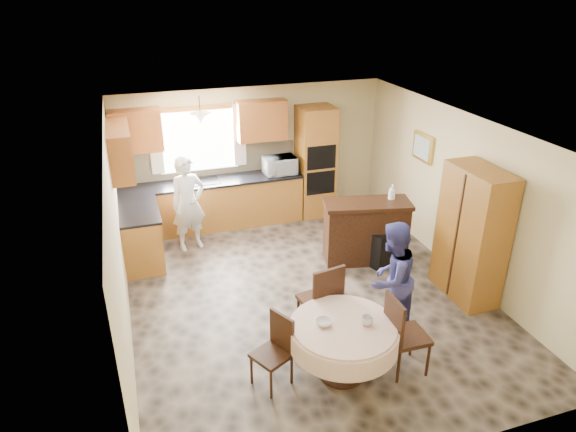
% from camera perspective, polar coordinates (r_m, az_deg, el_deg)
% --- Properties ---
extents(floor, '(5.00, 6.00, 0.01)m').
position_cam_1_polar(floor, '(7.69, 2.00, -8.72)').
color(floor, '#6D5D4C').
rests_on(floor, ground).
extents(ceiling, '(5.00, 6.00, 0.01)m').
position_cam_1_polar(ceiling, '(6.63, 2.33, 9.52)').
color(ceiling, white).
rests_on(ceiling, wall_back).
extents(wall_back, '(5.00, 0.02, 2.50)m').
position_cam_1_polar(wall_back, '(9.74, -3.97, 6.94)').
color(wall_back, '#CFBD85').
rests_on(wall_back, floor).
extents(wall_front, '(5.00, 0.02, 2.50)m').
position_cam_1_polar(wall_front, '(4.81, 14.99, -15.02)').
color(wall_front, '#CFBD85').
rests_on(wall_front, floor).
extents(wall_left, '(0.02, 6.00, 2.50)m').
position_cam_1_polar(wall_left, '(6.71, -18.36, -3.13)').
color(wall_left, '#CFBD85').
rests_on(wall_left, floor).
extents(wall_right, '(0.02, 6.00, 2.50)m').
position_cam_1_polar(wall_right, '(8.21, 18.77, 2.07)').
color(wall_right, '#CFBD85').
rests_on(wall_right, floor).
extents(window, '(1.40, 0.03, 1.10)m').
position_cam_1_polar(window, '(9.43, -9.95, 8.24)').
color(window, white).
rests_on(window, wall_back).
extents(curtain_left, '(0.22, 0.02, 1.15)m').
position_cam_1_polar(curtain_left, '(9.30, -14.52, 7.90)').
color(curtain_left, white).
rests_on(curtain_left, wall_back).
extents(curtain_right, '(0.22, 0.02, 1.15)m').
position_cam_1_polar(curtain_right, '(9.50, -5.41, 8.95)').
color(curtain_right, white).
rests_on(curtain_right, wall_back).
extents(base_cab_back, '(3.30, 0.60, 0.88)m').
position_cam_1_polar(base_cab_back, '(9.59, -8.30, 1.25)').
color(base_cab_back, '#CC8136').
rests_on(base_cab_back, floor).
extents(counter_back, '(3.30, 0.64, 0.04)m').
position_cam_1_polar(counter_back, '(9.42, -8.47, 3.81)').
color(counter_back, black).
rests_on(counter_back, base_cab_back).
extents(base_cab_left, '(0.60, 1.20, 0.88)m').
position_cam_1_polar(base_cab_left, '(8.68, -15.97, -2.20)').
color(base_cab_left, '#CC8136').
rests_on(base_cab_left, floor).
extents(counter_left, '(0.64, 1.20, 0.04)m').
position_cam_1_polar(counter_left, '(8.48, -16.34, 0.57)').
color(counter_left, black).
rests_on(counter_left, base_cab_left).
extents(backsplash, '(3.30, 0.02, 0.55)m').
position_cam_1_polar(backsplash, '(9.59, -8.89, 5.96)').
color(backsplash, tan).
rests_on(backsplash, wall_back).
extents(wall_cab_left, '(0.85, 0.33, 0.72)m').
position_cam_1_polar(wall_cab_left, '(9.13, -16.54, 9.05)').
color(wall_cab_left, '#B6612D').
rests_on(wall_cab_left, wall_back).
extents(wall_cab_right, '(0.90, 0.33, 0.72)m').
position_cam_1_polar(wall_cab_right, '(9.44, -2.94, 10.55)').
color(wall_cab_right, '#B6612D').
rests_on(wall_cab_right, wall_back).
extents(wall_cab_side, '(0.33, 1.20, 0.72)m').
position_cam_1_polar(wall_cab_side, '(8.13, -18.14, 6.92)').
color(wall_cab_side, '#B6612D').
rests_on(wall_cab_side, wall_left).
extents(oven_tower, '(0.66, 0.62, 2.12)m').
position_cam_1_polar(oven_tower, '(9.85, 3.04, 6.01)').
color(oven_tower, '#CC8136').
rests_on(oven_tower, floor).
extents(oven_upper, '(0.56, 0.01, 0.45)m').
position_cam_1_polar(oven_upper, '(9.51, 3.75, 6.50)').
color(oven_upper, black).
rests_on(oven_upper, oven_tower).
extents(oven_lower, '(0.56, 0.01, 0.45)m').
position_cam_1_polar(oven_lower, '(9.68, 3.67, 3.69)').
color(oven_lower, black).
rests_on(oven_lower, oven_tower).
extents(pendant, '(0.36, 0.36, 0.18)m').
position_cam_1_polar(pendant, '(8.84, -9.70, 10.63)').
color(pendant, beige).
rests_on(pendant, ceiling).
extents(sideboard, '(1.46, 0.86, 0.98)m').
position_cam_1_polar(sideboard, '(8.43, 8.62, -1.90)').
color(sideboard, '#3C2010').
rests_on(sideboard, floor).
extents(space_heater, '(0.50, 0.43, 0.59)m').
position_cam_1_polar(space_heater, '(8.42, 10.43, -3.58)').
color(space_heater, black).
rests_on(space_heater, floor).
extents(cupboard, '(0.51, 1.02, 1.96)m').
position_cam_1_polar(cupboard, '(7.67, 19.73, -1.96)').
color(cupboard, '#CC8136').
rests_on(cupboard, floor).
extents(dining_table, '(1.25, 1.25, 0.71)m').
position_cam_1_polar(dining_table, '(6.05, 6.19, -13.08)').
color(dining_table, '#3C2010').
rests_on(dining_table, floor).
extents(chair_left, '(0.51, 0.51, 0.88)m').
position_cam_1_polar(chair_left, '(5.98, -1.37, -14.33)').
color(chair_left, '#3C2010').
rests_on(chair_left, floor).
extents(chair_back, '(0.53, 0.53, 1.07)m').
position_cam_1_polar(chair_back, '(6.59, 3.93, -9.02)').
color(chair_back, '#3C2010').
rests_on(chair_back, floor).
extents(chair_right, '(0.45, 0.45, 1.03)m').
position_cam_1_polar(chair_right, '(6.20, 12.51, -12.37)').
color(chair_right, '#3C2010').
rests_on(chair_right, floor).
extents(framed_picture, '(0.06, 0.56, 0.46)m').
position_cam_1_polar(framed_picture, '(8.92, 14.76, 7.39)').
color(framed_picture, gold).
rests_on(framed_picture, wall_right).
extents(microwave, '(0.61, 0.43, 0.33)m').
position_cam_1_polar(microwave, '(9.58, -0.93, 5.63)').
color(microwave, silver).
rests_on(microwave, counter_back).
extents(person_sink, '(0.68, 0.54, 1.64)m').
position_cam_1_polar(person_sink, '(8.74, -11.00, 1.33)').
color(person_sink, silver).
rests_on(person_sink, floor).
extents(person_dining, '(0.94, 0.87, 1.56)m').
position_cam_1_polar(person_dining, '(6.72, 11.36, -6.85)').
color(person_dining, navy).
rests_on(person_dining, floor).
extents(bowl_sideboard, '(0.25, 0.25, 0.05)m').
position_cam_1_polar(bowl_sideboard, '(8.03, 5.94, 0.88)').
color(bowl_sideboard, '#B2B2B2').
rests_on(bowl_sideboard, sideboard).
extents(bottle_sideboard, '(0.14, 0.14, 0.31)m').
position_cam_1_polar(bottle_sideboard, '(8.35, 11.47, 2.46)').
color(bottle_sideboard, silver).
rests_on(bottle_sideboard, sideboard).
extents(cup_table, '(0.14, 0.14, 0.11)m').
position_cam_1_polar(cup_table, '(5.96, 8.76, -11.41)').
color(cup_table, '#B2B2B2').
rests_on(cup_table, dining_table).
extents(bowl_table, '(0.25, 0.25, 0.06)m').
position_cam_1_polar(bowl_table, '(5.92, 4.03, -11.71)').
color(bowl_table, '#B2B2B2').
rests_on(bowl_table, dining_table).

